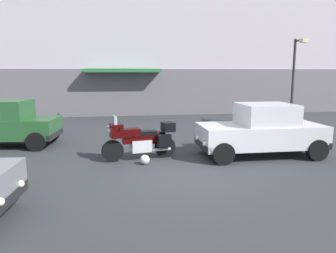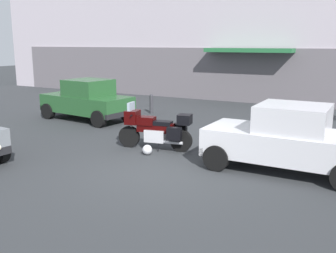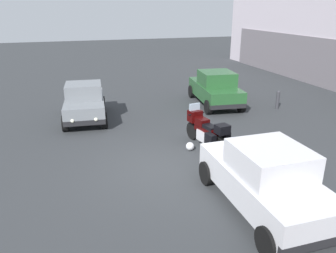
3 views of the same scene
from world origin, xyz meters
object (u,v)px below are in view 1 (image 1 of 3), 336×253
object	(u,v)px
helmet	(145,160)
streetlamp_curbside	(295,73)
car_hatchback_near	(262,131)
car_wagon_end	(3,124)
bollard_curbside	(60,122)
motorcycle	(141,139)

from	to	relation	value
helmet	streetlamp_curbside	xyz separation A→B (m)	(7.54, 5.34, 2.42)
car_hatchback_near	streetlamp_curbside	distance (m)	6.49
helmet	car_hatchback_near	size ratio (longest dim) A/B	0.07
car_wagon_end	streetlamp_curbside	bearing A→B (deg)	-163.24
car_hatchback_near	car_wagon_end	world-z (taller)	same
car_hatchback_near	bollard_curbside	xyz separation A→B (m)	(-6.94, 5.20, -0.35)
helmet	bollard_curbside	xyz separation A→B (m)	(-3.24, 5.62, 0.32)
motorcycle	bollard_curbside	distance (m)	5.95
motorcycle	bollard_curbside	bearing A→B (deg)	-67.87
helmet	bollard_curbside	bearing A→B (deg)	120.00
bollard_curbside	helmet	bearing A→B (deg)	-60.00
helmet	car_hatchback_near	distance (m)	3.77
bollard_curbside	streetlamp_curbside	bearing A→B (deg)	-1.50
car_hatchback_near	bollard_curbside	bearing A→B (deg)	-36.63
streetlamp_curbside	car_hatchback_near	bearing A→B (deg)	-128.03
car_hatchback_near	car_wagon_end	distance (m)	8.87
helmet	car_wagon_end	bearing A→B (deg)	146.73
car_hatchback_near	car_wagon_end	bearing A→B (deg)	-17.50
motorcycle	streetlamp_curbside	distance (m)	9.17
helmet	streetlamp_curbside	distance (m)	9.55
car_wagon_end	helmet	bearing A→B (deg)	153.26
motorcycle	streetlamp_curbside	world-z (taller)	streetlamp_curbside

